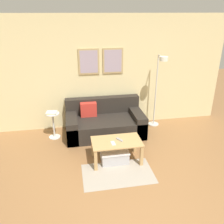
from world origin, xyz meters
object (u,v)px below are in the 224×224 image
object	(u,v)px
cell_phone	(113,143)
floor_lamp	(159,83)
storage_bin	(114,156)
remote_control	(120,140)
coffee_table	(117,145)
couch	(104,123)
side_table	(53,123)
book_stack	(52,112)

from	to	relation	value
cell_phone	floor_lamp	bearing A→B (deg)	40.36
storage_bin	remote_control	size ratio (longest dim) A/B	3.43
floor_lamp	cell_phone	world-z (taller)	floor_lamp
floor_lamp	coffee_table	bearing A→B (deg)	-135.45
remote_control	couch	bearing A→B (deg)	64.74
side_table	book_stack	xyz separation A→B (m)	(-0.01, 0.01, 0.25)
side_table	remote_control	distance (m)	1.65
storage_bin	cell_phone	distance (m)	0.31
coffee_table	book_stack	bearing A→B (deg)	136.65
remote_control	cell_phone	world-z (taller)	remote_control
floor_lamp	cell_phone	xyz separation A→B (m)	(-1.28, -1.25, -0.70)
coffee_table	remote_control	xyz separation A→B (m)	(0.06, 0.02, 0.09)
book_stack	cell_phone	size ratio (longest dim) A/B	1.75
couch	side_table	distance (m)	1.12
book_stack	couch	bearing A→B (deg)	-0.17
floor_lamp	side_table	world-z (taller)	floor_lamp
side_table	book_stack	distance (m)	0.25
book_stack	remote_control	xyz separation A→B (m)	(1.25, -1.10, -0.17)
storage_bin	cell_phone	xyz separation A→B (m)	(-0.03, -0.05, 0.30)
floor_lamp	remote_control	distance (m)	1.77
couch	remote_control	bearing A→B (deg)	-83.98
floor_lamp	remote_control	bearing A→B (deg)	-134.55
storage_bin	cell_phone	size ratio (longest dim) A/B	3.68
side_table	coffee_table	bearing A→B (deg)	-43.40
cell_phone	side_table	bearing A→B (deg)	128.78
coffee_table	side_table	distance (m)	1.62
remote_control	floor_lamp	bearing A→B (deg)	14.17
storage_bin	cell_phone	bearing A→B (deg)	-124.35
couch	cell_phone	distance (m)	1.20
remote_control	cell_phone	size ratio (longest dim) A/B	1.07
floor_lamp	cell_phone	distance (m)	1.92
coffee_table	book_stack	distance (m)	1.66
side_table	book_stack	world-z (taller)	book_stack
side_table	floor_lamp	bearing A→B (deg)	1.66
side_table	book_stack	size ratio (longest dim) A/B	2.37
couch	side_table	size ratio (longest dim) A/B	2.95
coffee_table	remote_control	world-z (taller)	remote_control
coffee_table	book_stack	xyz separation A→B (m)	(-1.19, 1.13, 0.26)
book_stack	remote_control	world-z (taller)	book_stack
remote_control	cell_phone	distance (m)	0.17
storage_bin	floor_lamp	world-z (taller)	floor_lamp
coffee_table	storage_bin	bearing A→B (deg)	-152.31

